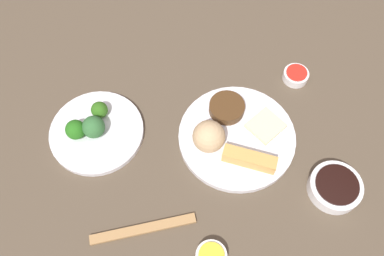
% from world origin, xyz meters
% --- Properties ---
extents(tabletop, '(2.20, 2.20, 0.02)m').
position_xyz_m(tabletop, '(0.00, 0.00, 0.01)').
color(tabletop, brown).
rests_on(tabletop, ground).
extents(main_plate, '(0.27, 0.27, 0.02)m').
position_xyz_m(main_plate, '(0.01, -0.03, 0.03)').
color(main_plate, white).
rests_on(main_plate, tabletop).
extents(rice_scoop, '(0.07, 0.07, 0.07)m').
position_xyz_m(rice_scoop, '(-0.05, 0.01, 0.07)').
color(rice_scoop, tan).
rests_on(rice_scoop, main_plate).
extents(spring_roll, '(0.06, 0.12, 0.03)m').
position_xyz_m(spring_roll, '(-0.04, -0.08, 0.05)').
color(spring_roll, tan).
rests_on(spring_roll, main_plate).
extents(crab_rangoon_wonton, '(0.09, 0.08, 0.01)m').
position_xyz_m(crab_rangoon_wonton, '(0.06, -0.07, 0.04)').
color(crab_rangoon_wonton, beige).
rests_on(crab_rangoon_wonton, main_plate).
extents(stir_fry_heap, '(0.08, 0.08, 0.02)m').
position_xyz_m(stir_fry_heap, '(0.05, 0.02, 0.05)').
color(stir_fry_heap, '#4A2F17').
rests_on(stir_fry_heap, main_plate).
extents(broccoli_plate, '(0.22, 0.22, 0.01)m').
position_xyz_m(broccoli_plate, '(-0.15, 0.25, 0.03)').
color(broccoli_plate, white).
rests_on(broccoli_plate, tabletop).
extents(broccoli_floret_0, '(0.05, 0.05, 0.05)m').
position_xyz_m(broccoli_floret_0, '(-0.16, 0.25, 0.06)').
color(broccoli_floret_0, '#326834').
rests_on(broccoli_floret_0, broccoli_plate).
extents(broccoli_floret_1, '(0.05, 0.05, 0.05)m').
position_xyz_m(broccoli_floret_1, '(-0.18, 0.28, 0.06)').
color(broccoli_floret_1, '#256B1A').
rests_on(broccoli_floret_1, broccoli_plate).
extents(broccoli_floret_2, '(0.04, 0.04, 0.04)m').
position_xyz_m(broccoli_floret_2, '(-0.11, 0.27, 0.05)').
color(broccoli_floret_2, '#30671A').
rests_on(broccoli_floret_2, broccoli_plate).
extents(soy_sauce_bowl, '(0.11, 0.11, 0.03)m').
position_xyz_m(soy_sauce_bowl, '(0.01, -0.27, 0.04)').
color(soy_sauce_bowl, white).
rests_on(soy_sauce_bowl, tabletop).
extents(soy_sauce_bowl_liquid, '(0.09, 0.09, 0.00)m').
position_xyz_m(soy_sauce_bowl_liquid, '(0.01, -0.27, 0.05)').
color(soy_sauce_bowl_liquid, black).
rests_on(soy_sauce_bowl_liquid, soy_sauce_bowl).
extents(sauce_ramekin_hot_mustard_liquid, '(0.05, 0.05, 0.00)m').
position_xyz_m(sauce_ramekin_hot_mustard_liquid, '(-0.25, -0.12, 0.04)').
color(sauce_ramekin_hot_mustard_liquid, gold).
rests_on(sauce_ramekin_hot_mustard_liquid, sauce_ramekin_hot_mustard).
extents(sauce_ramekin_sweet_and_sour, '(0.06, 0.06, 0.02)m').
position_xyz_m(sauce_ramekin_sweet_and_sour, '(0.23, -0.07, 0.03)').
color(sauce_ramekin_sweet_and_sour, white).
rests_on(sauce_ramekin_sweet_and_sour, tabletop).
extents(sauce_ramekin_sweet_and_sour_liquid, '(0.05, 0.05, 0.00)m').
position_xyz_m(sauce_ramekin_sweet_and_sour_liquid, '(0.23, -0.07, 0.04)').
color(sauce_ramekin_sweet_and_sour_liquid, red).
rests_on(sauce_ramekin_sweet_and_sour_liquid, sauce_ramekin_sweet_and_sour).
extents(chopsticks_pair, '(0.17, 0.17, 0.01)m').
position_xyz_m(chopsticks_pair, '(-0.28, 0.03, 0.02)').
color(chopsticks_pair, '#AA7F4D').
rests_on(chopsticks_pair, tabletop).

